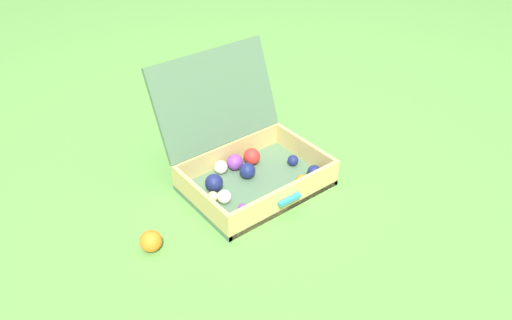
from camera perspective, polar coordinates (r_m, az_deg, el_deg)
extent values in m
plane|color=#569342|center=(2.23, 0.60, -3.14)|extent=(16.00, 16.00, 0.00)
cube|color=#4C7051|center=(2.23, 0.00, -2.86)|extent=(0.60, 0.43, 0.03)
cube|color=tan|center=(2.07, -6.43, -4.76)|extent=(0.02, 0.43, 0.13)
cube|color=tan|center=(2.35, 5.62, 0.85)|extent=(0.02, 0.43, 0.13)
cube|color=tan|center=(2.07, 3.51, -4.44)|extent=(0.57, 0.02, 0.13)
cube|color=tan|center=(2.33, -3.11, 0.59)|extent=(0.57, 0.02, 0.13)
cube|color=#4C7051|center=(2.26, -4.61, 7.12)|extent=(0.60, 0.17, 0.41)
cube|color=teal|center=(2.06, 3.90, -4.58)|extent=(0.11, 0.02, 0.02)
sphere|color=white|center=(2.27, -4.07, -0.83)|extent=(0.06, 0.06, 0.06)
sphere|color=navy|center=(2.32, 4.29, -0.05)|extent=(0.05, 0.05, 0.05)
sphere|color=white|center=(2.10, -3.68, -4.24)|extent=(0.06, 0.06, 0.06)
sphere|color=purple|center=(2.12, 3.16, -3.96)|extent=(0.04, 0.04, 0.04)
sphere|color=navy|center=(2.25, 6.72, -1.34)|extent=(0.06, 0.06, 0.06)
sphere|color=orange|center=(2.19, 5.35, -2.43)|extent=(0.06, 0.06, 0.06)
sphere|color=red|center=(2.32, -0.49, 0.40)|extent=(0.08, 0.08, 0.08)
sphere|color=purple|center=(2.04, -1.50, -5.66)|extent=(0.05, 0.05, 0.05)
sphere|color=navy|center=(2.16, -4.86, -2.63)|extent=(0.08, 0.08, 0.08)
sphere|color=navy|center=(2.23, -0.98, -1.24)|extent=(0.07, 0.07, 0.07)
sphere|color=#D1B784|center=(2.11, -4.98, -4.22)|extent=(0.05, 0.05, 0.05)
sphere|color=purple|center=(2.28, -2.43, -0.24)|extent=(0.07, 0.07, 0.07)
sphere|color=orange|center=(1.95, -12.02, -9.11)|extent=(0.09, 0.09, 0.09)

